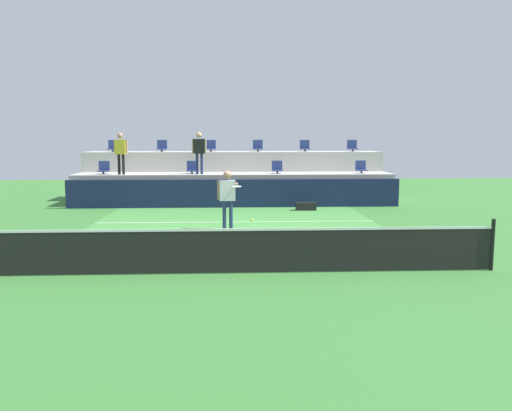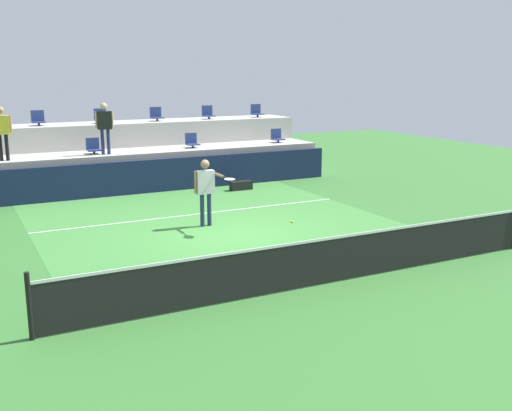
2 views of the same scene
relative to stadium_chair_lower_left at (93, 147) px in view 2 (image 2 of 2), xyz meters
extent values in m
plane|color=#336B2D|center=(1.74, -7.23, -1.46)|extent=(40.00, 40.00, 0.00)
cube|color=#3D7F38|center=(1.74, -6.23, -1.46)|extent=(9.00, 10.00, 0.01)
cube|color=white|center=(1.74, -4.83, -1.46)|extent=(9.00, 0.06, 0.00)
cylinder|color=black|center=(-3.46, -11.23, -0.93)|extent=(0.08, 0.08, 1.07)
cube|color=black|center=(1.74, -11.23, -1.01)|extent=(10.40, 0.01, 0.87)
cube|color=white|center=(1.74, -11.23, -0.57)|extent=(10.40, 0.02, 0.05)
cube|color=#141E42|center=(1.74, -1.23, -0.91)|extent=(13.00, 0.16, 1.10)
cube|color=#ADAAA3|center=(1.74, 0.07, -0.84)|extent=(13.00, 1.80, 1.25)
cube|color=#ADAAA3|center=(1.74, 1.87, -0.41)|extent=(13.00, 1.80, 2.10)
cylinder|color=#2D2D33|center=(0.00, -0.08, -0.16)|extent=(0.08, 0.08, 0.10)
cube|color=navy|center=(0.00, -0.08, -0.09)|extent=(0.44, 0.40, 0.04)
cube|color=navy|center=(0.00, 0.10, 0.12)|extent=(0.44, 0.04, 0.38)
cylinder|color=#2D2D33|center=(3.51, -0.08, -0.16)|extent=(0.08, 0.08, 0.10)
cube|color=navy|center=(3.51, -0.08, -0.09)|extent=(0.44, 0.40, 0.04)
cube|color=navy|center=(3.51, 0.10, 0.12)|extent=(0.44, 0.04, 0.38)
cylinder|color=#2D2D33|center=(7.03, -0.08, -0.16)|extent=(0.08, 0.08, 0.10)
cube|color=navy|center=(7.03, -0.08, -0.09)|extent=(0.44, 0.40, 0.04)
cube|color=navy|center=(7.03, 0.10, 0.12)|extent=(0.44, 0.04, 0.38)
cylinder|color=#2D2D33|center=(-1.45, 1.72, 0.69)|extent=(0.08, 0.08, 0.10)
cube|color=navy|center=(-1.45, 1.72, 0.76)|extent=(0.44, 0.40, 0.04)
cube|color=navy|center=(-1.45, 1.90, 0.97)|extent=(0.44, 0.04, 0.38)
cylinder|color=#2D2D33|center=(0.71, 1.72, 0.69)|extent=(0.08, 0.08, 0.10)
cube|color=navy|center=(0.71, 1.72, 0.76)|extent=(0.44, 0.40, 0.04)
cube|color=navy|center=(0.71, 1.90, 0.97)|extent=(0.44, 0.04, 0.38)
cylinder|color=#2D2D33|center=(2.80, 1.72, 0.69)|extent=(0.08, 0.08, 0.10)
cube|color=navy|center=(2.80, 1.72, 0.76)|extent=(0.44, 0.40, 0.04)
cube|color=navy|center=(2.80, 1.90, 0.97)|extent=(0.44, 0.04, 0.38)
cylinder|color=#2D2D33|center=(4.91, 1.72, 0.69)|extent=(0.08, 0.08, 0.10)
cube|color=navy|center=(4.91, 1.72, 0.76)|extent=(0.44, 0.40, 0.04)
cube|color=navy|center=(4.91, 1.90, 0.97)|extent=(0.44, 0.04, 0.38)
cylinder|color=#2D2D33|center=(7.06, 1.72, 0.69)|extent=(0.08, 0.08, 0.10)
cube|color=navy|center=(7.06, 1.72, 0.76)|extent=(0.44, 0.40, 0.04)
cube|color=navy|center=(7.06, 1.90, 0.97)|extent=(0.44, 0.04, 0.38)
cylinder|color=navy|center=(1.39, -6.14, -1.03)|extent=(0.11, 0.11, 0.86)
cylinder|color=navy|center=(1.59, -6.14, -1.03)|extent=(0.11, 0.11, 0.86)
cube|color=#B2B2B7|center=(1.49, -6.14, -0.30)|extent=(0.47, 0.18, 0.61)
sphere|color=#846047|center=(1.49, -6.14, 0.17)|extent=(0.23, 0.23, 0.23)
cylinder|color=#846047|center=(1.22, -6.14, -0.28)|extent=(0.07, 0.07, 0.57)
cylinder|color=#846047|center=(1.75, -6.41, -0.10)|extent=(0.07, 0.54, 0.07)
cylinder|color=black|center=(1.75, -6.78, -0.10)|extent=(0.04, 0.26, 0.04)
ellipsoid|color=silver|center=(1.75, -7.06, -0.10)|extent=(0.26, 0.32, 0.03)
cylinder|color=black|center=(-2.88, -0.36, 0.19)|extent=(0.13, 0.13, 0.81)
cylinder|color=black|center=(-2.70, -0.40, 0.19)|extent=(0.13, 0.13, 0.81)
cube|color=yellow|center=(-2.79, -0.38, 0.88)|extent=(0.47, 0.27, 0.57)
sphere|color=#A87A5B|center=(-2.79, -0.38, 1.32)|extent=(0.26, 0.26, 0.22)
cylinder|color=#A87A5B|center=(-2.55, -0.44, 0.90)|extent=(0.08, 0.08, 0.54)
cylinder|color=navy|center=(0.23, -0.37, 0.20)|extent=(0.12, 0.12, 0.83)
cylinder|color=navy|center=(0.42, -0.40, 0.20)|extent=(0.12, 0.12, 0.83)
cube|color=black|center=(0.33, -0.38, 0.91)|extent=(0.47, 0.24, 0.59)
sphere|color=tan|center=(0.33, -0.38, 1.36)|extent=(0.25, 0.25, 0.22)
cylinder|color=tan|center=(0.07, -0.35, 0.93)|extent=(0.08, 0.08, 0.55)
cylinder|color=tan|center=(0.58, -0.42, 0.93)|extent=(0.08, 0.08, 0.55)
sphere|color=#CCE033|center=(2.07, -9.55, -0.65)|extent=(0.07, 0.07, 0.07)
cube|color=black|center=(4.41, -2.20, -1.31)|extent=(0.76, 0.28, 0.30)
camera|label=1|loc=(1.59, -21.41, 1.25)|focal=36.40mm
camera|label=2|loc=(-4.29, -20.26, 2.51)|focal=42.20mm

